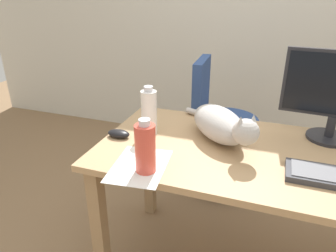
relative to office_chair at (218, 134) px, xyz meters
name	(u,v)px	position (x,y,z in m)	size (l,w,h in m)	color
desk	(250,172)	(0.28, -0.76, 0.20)	(1.36, 0.72, 0.72)	tan
office_chair	(218,134)	(0.00, 0.00, 0.00)	(0.48, 0.48, 0.94)	black
cat	(221,124)	(0.13, -0.70, 0.39)	(0.42, 0.49, 0.20)	#B2ADA8
computer_mouse	(119,134)	(-0.34, -0.83, 0.33)	(0.11, 0.06, 0.04)	black
paper_sheet	(140,166)	(-0.13, -1.03, 0.31)	(0.21, 0.30, 0.00)	white
water_bottle	(149,112)	(-0.21, -0.74, 0.42)	(0.08, 0.08, 0.24)	silver
spray_bottle	(145,148)	(-0.10, -1.06, 0.41)	(0.08, 0.08, 0.22)	#D84C3D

